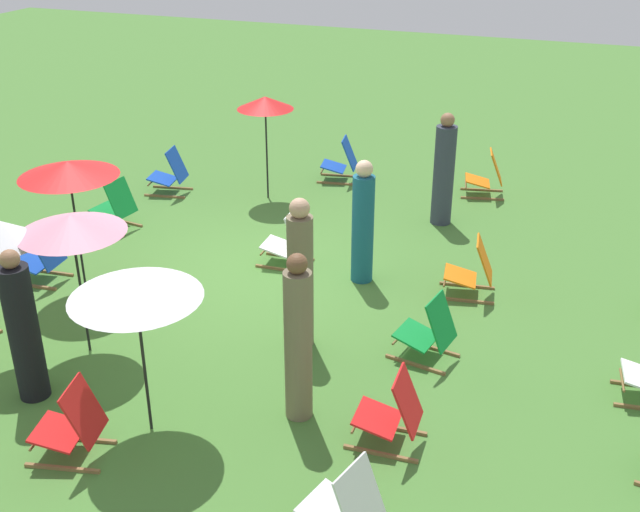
{
  "coord_description": "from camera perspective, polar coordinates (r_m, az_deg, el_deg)",
  "views": [
    {
      "loc": [
        8.93,
        4.54,
        5.14
      ],
      "look_at": [
        0.0,
        1.2,
        0.5
      ],
      "focal_mm": 43.67,
      "sensor_mm": 36.0,
      "label": 1
    }
  ],
  "objects": [
    {
      "name": "deckchair_10",
      "position": [
        10.7,
        11.1,
        -1.06
      ],
      "size": [
        0.58,
        0.82,
        0.83
      ],
      "rotation": [
        0.0,
        0.0,
        0.14
      ],
      "color": "olive",
      "rests_on": "ground"
    },
    {
      "name": "person_3",
      "position": [
        12.75,
        9.06,
        6.06
      ],
      "size": [
        0.48,
        0.48,
        1.85
      ],
      "rotation": [
        0.0,
        0.0,
        2.37
      ],
      "color": "#333847",
      "rests_on": "ground"
    },
    {
      "name": "person_4",
      "position": [
        9.16,
        -1.45,
        -1.53
      ],
      "size": [
        0.41,
        0.41,
        1.9
      ],
      "rotation": [
        0.0,
        0.0,
        3.58
      ],
      "color": "#72664C",
      "rests_on": "ground"
    },
    {
      "name": "person_0",
      "position": [
        10.71,
        3.16,
        2.31
      ],
      "size": [
        0.39,
        0.39,
        1.78
      ],
      "rotation": [
        0.0,
        0.0,
        3.48
      ],
      "color": "#195972",
      "rests_on": "ground"
    },
    {
      "name": "deckchair_4",
      "position": [
        11.34,
        -2.35,
        1.06
      ],
      "size": [
        0.52,
        0.78,
        0.83
      ],
      "rotation": [
        0.0,
        0.0,
        0.05
      ],
      "color": "olive",
      "rests_on": "ground"
    },
    {
      "name": "umbrella_3",
      "position": [
        9.12,
        -17.79,
        2.24
      ],
      "size": [
        1.22,
        1.22,
        1.77
      ],
      "color": "black",
      "rests_on": "ground"
    },
    {
      "name": "deckchair_2",
      "position": [
        14.63,
        1.6,
        6.91
      ],
      "size": [
        0.6,
        0.83,
        0.83
      ],
      "rotation": [
        0.0,
        0.0,
        0.18
      ],
      "color": "olive",
      "rests_on": "ground"
    },
    {
      "name": "person_2",
      "position": [
        8.84,
        -20.9,
        -5.11
      ],
      "size": [
        0.47,
        0.47,
        1.77
      ],
      "rotation": [
        0.0,
        0.0,
        0.86
      ],
      "color": "black",
      "rests_on": "ground"
    },
    {
      "name": "umbrella_4",
      "position": [
        7.55,
        -13.4,
        -2.25
      ],
      "size": [
        1.29,
        1.29,
        1.77
      ],
      "color": "black",
      "rests_on": "ground"
    },
    {
      "name": "umbrella_1",
      "position": [
        13.44,
        -4.04,
        11.11
      ],
      "size": [
        0.97,
        0.97,
        1.83
      ],
      "color": "black",
      "rests_on": "ground"
    },
    {
      "name": "deckchair_12",
      "position": [
        9.21,
        7.97,
        -5.52
      ],
      "size": [
        0.61,
        0.83,
        0.83
      ],
      "rotation": [
        0.0,
        0.0,
        -0.18
      ],
      "color": "olive",
      "rests_on": "ground"
    },
    {
      "name": "deckchair_11",
      "position": [
        8.07,
        -17.71,
        -11.72
      ],
      "size": [
        0.63,
        0.85,
        0.83
      ],
      "rotation": [
        0.0,
        0.0,
        0.22
      ],
      "color": "olive",
      "rests_on": "ground"
    },
    {
      "name": "umbrella_0",
      "position": [
        10.63,
        -17.97,
        6.08
      ],
      "size": [
        1.3,
        1.3,
        1.86
      ],
      "color": "black",
      "rests_on": "ground"
    },
    {
      "name": "ground_plane",
      "position": [
        11.26,
        -5.73,
        -1.35
      ],
      "size": [
        40.0,
        40.0,
        0.0
      ],
      "primitive_type": "plane",
      "color": "#477A33"
    },
    {
      "name": "deckchair_7",
      "position": [
        11.55,
        -19.79,
        -0.07
      ],
      "size": [
        0.54,
        0.8,
        0.83
      ],
      "rotation": [
        0.0,
        0.0,
        0.09
      ],
      "color": "olive",
      "rests_on": "ground"
    },
    {
      "name": "deckchair_6",
      "position": [
        14.22,
        12.12,
        5.76
      ],
      "size": [
        0.62,
        0.84,
        0.83
      ],
      "rotation": [
        0.0,
        0.0,
        0.21
      ],
      "color": "olive",
      "rests_on": "ground"
    },
    {
      "name": "deckchair_0",
      "position": [
        12.97,
        -14.78,
        3.48
      ],
      "size": [
        0.57,
        0.82,
        0.83
      ],
      "rotation": [
        0.0,
        0.0,
        -0.13
      ],
      "color": "olive",
      "rests_on": "ground"
    },
    {
      "name": "person_1",
      "position": [
        7.94,
        -1.61,
        -6.29
      ],
      "size": [
        0.31,
        0.31,
        1.89
      ],
      "rotation": [
        0.0,
        0.0,
        0.08
      ],
      "color": "#72664C",
      "rests_on": "ground"
    },
    {
      "name": "deckchair_9",
      "position": [
        6.87,
        1.83,
        -17.99
      ],
      "size": [
        0.66,
        0.86,
        0.83
      ],
      "rotation": [
        0.0,
        0.0,
        -0.26
      ],
      "color": "olive",
      "rests_on": "ground"
    },
    {
      "name": "deckchair_14",
      "position": [
        14.27,
        -10.93,
        5.93
      ],
      "size": [
        0.61,
        0.83,
        0.83
      ],
      "rotation": [
        0.0,
        0.0,
        0.18
      ],
      "color": "olive",
      "rests_on": "ground"
    },
    {
      "name": "deckchair_15",
      "position": [
        7.89,
        5.33,
        -11.39
      ],
      "size": [
        0.51,
        0.78,
        0.83
      ],
      "rotation": [
        0.0,
        0.0,
        0.04
      ],
      "color": "olive",
      "rests_on": "ground"
    }
  ]
}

